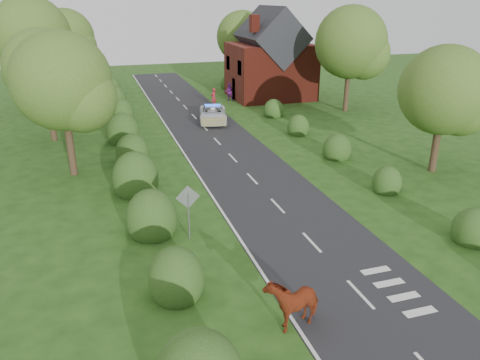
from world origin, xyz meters
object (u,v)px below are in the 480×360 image
object	(u,v)px
pedestrian_purple	(229,92)
pedestrian_red	(214,97)
road_sign	(188,204)
police_van	(213,114)
cow	(292,303)

from	to	relation	value
pedestrian_purple	pedestrian_red	bearing A→B (deg)	53.42
road_sign	pedestrian_red	distance (m)	26.96
police_van	pedestrian_red	distance (m)	6.20
police_van	pedestrian_red	xyz separation A→B (m)	(1.63, 5.98, 0.18)
road_sign	cow	size ratio (longest dim) A/B	1.23
pedestrian_red	pedestrian_purple	distance (m)	2.92
road_sign	cow	xyz separation A→B (m)	(2.04, -6.63, -0.93)
road_sign	police_van	xyz separation A→B (m)	(6.17, 19.82, -0.98)
road_sign	pedestrian_red	world-z (taller)	road_sign
pedestrian_red	police_van	bearing A→B (deg)	35.73
cow	pedestrian_purple	size ratio (longest dim) A/B	1.14
road_sign	cow	world-z (taller)	road_sign
pedestrian_red	pedestrian_purple	bearing A→B (deg)	-176.32
road_sign	pedestrian_red	bearing A→B (deg)	73.18
cow	pedestrian_purple	world-z (taller)	pedestrian_purple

